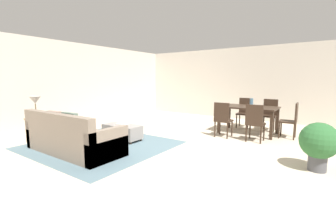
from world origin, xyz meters
TOP-DOWN VIEW (x-y plane):
  - ground_plane at (0.00, 0.00)m, footprint 10.80×10.80m
  - wall_back at (0.00, 5.00)m, footprint 9.00×0.12m
  - wall_left at (-4.50, 0.50)m, footprint 0.12×11.00m
  - area_rug at (-1.79, -0.50)m, footprint 3.00×2.80m
  - couch at (-1.85, -1.18)m, footprint 2.23×0.91m
  - ottoman_table at (-1.73, 0.12)m, footprint 1.01×0.46m
  - side_table at (-3.26, -1.20)m, footprint 0.40×0.40m
  - table_lamp at (-3.26, -1.20)m, footprint 0.26×0.26m
  - dining_table at (0.63, 2.68)m, footprint 1.51×0.92m
  - dining_chair_near_left at (0.23, 1.81)m, footprint 0.40×0.40m
  - dining_chair_near_right at (1.04, 1.82)m, footprint 0.41×0.41m
  - dining_chair_far_left at (0.29, 3.49)m, footprint 0.42×0.42m
  - dining_chair_far_right at (1.04, 3.48)m, footprint 0.41×0.41m
  - dining_chair_head_east at (1.72, 2.72)m, footprint 0.41×0.41m
  - vase_centerpiece at (0.69, 2.72)m, footprint 0.09×0.09m
  - book_on_ottoman at (-1.76, 0.14)m, footprint 0.27×0.21m
  - potted_plant at (2.38, 0.59)m, footprint 0.60×0.60m

SIDE VIEW (x-z plane):
  - ground_plane at x=0.00m, z-range 0.00..0.00m
  - area_rug at x=-1.79m, z-range 0.00..0.01m
  - ottoman_table at x=-1.73m, z-range 0.03..0.41m
  - couch at x=-1.85m, z-range -0.14..0.72m
  - book_on_ottoman at x=-1.76m, z-range 0.38..0.42m
  - side_table at x=-3.26m, z-range 0.17..0.76m
  - potted_plant at x=2.38m, z-range 0.07..0.89m
  - dining_chair_near_left at x=0.23m, z-range 0.06..0.98m
  - dining_chair_near_right at x=1.04m, z-range 0.06..0.98m
  - dining_chair_far_left at x=0.29m, z-range 0.06..0.98m
  - dining_chair_far_right at x=1.04m, z-range 0.06..0.98m
  - dining_chair_head_east at x=1.72m, z-range 0.06..0.98m
  - dining_table at x=0.63m, z-range 0.28..1.04m
  - vase_centerpiece at x=0.69m, z-range 0.76..0.99m
  - table_lamp at x=-3.26m, z-range 0.74..1.26m
  - wall_back at x=0.00m, z-range 0.00..2.70m
  - wall_left at x=-4.50m, z-range 0.00..2.70m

